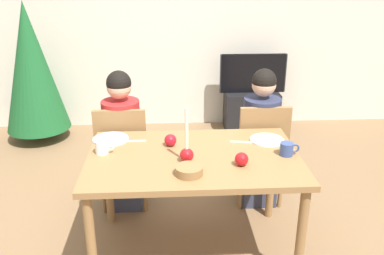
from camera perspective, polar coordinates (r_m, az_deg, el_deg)
name	(u,v)px	position (r m, az deg, el deg)	size (l,w,h in m)	color
ground_plane	(194,249)	(3.15, 0.22, -16.27)	(7.68, 7.68, 0.00)	brown
back_wall	(181,20)	(5.12, -1.58, 14.53)	(6.40, 0.10, 2.60)	beige
dining_table	(194,167)	(2.79, 0.23, -5.40)	(1.40, 0.90, 0.75)	olive
chair_left	(123,151)	(3.42, -9.46, -3.25)	(0.40, 0.40, 0.90)	olive
chair_right	(261,148)	(3.48, 9.39, -2.80)	(0.40, 0.40, 0.90)	olive
person_left_child	(123,143)	(3.43, -9.47, -2.15)	(0.30, 0.30, 1.17)	#33384C
person_right_child	(260,140)	(3.49, 9.34, -1.72)	(0.30, 0.30, 1.17)	#33384C
tv_stand	(251,111)	(5.17, 8.08, 2.30)	(0.64, 0.40, 0.48)	black
tv	(253,73)	(5.03, 8.36, 7.35)	(0.79, 0.05, 0.46)	black
christmas_tree	(31,67)	(4.98, -21.15, 7.70)	(0.71, 0.71, 1.65)	brown
candle_centerpiece	(187,151)	(2.64, -0.73, -3.24)	(0.09, 0.09, 0.37)	red
plate_left	(111,139)	(3.04, -11.08, -1.56)	(0.26, 0.26, 0.01)	silver
plate_right	(267,140)	(3.02, 10.24, -1.69)	(0.24, 0.24, 0.01)	white
mug_left	(102,147)	(2.83, -12.20, -2.64)	(0.13, 0.09, 0.09)	white
mug_right	(287,149)	(2.81, 12.89, -2.89)	(0.13, 0.09, 0.09)	#33477F
fork_left	(133,141)	(2.99, -8.04, -1.85)	(0.18, 0.01, 0.01)	silver
fork_right	(243,142)	(2.97, 6.96, -1.99)	(0.18, 0.01, 0.01)	silver
bowl_walnuts	(189,171)	(2.50, -0.42, -5.93)	(0.17, 0.17, 0.05)	olive
apple_near_candle	(170,140)	(2.88, -2.98, -1.74)	(0.08, 0.08, 0.08)	red
apple_by_left_plate	(242,159)	(2.62, 6.81, -4.33)	(0.09, 0.09, 0.09)	red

